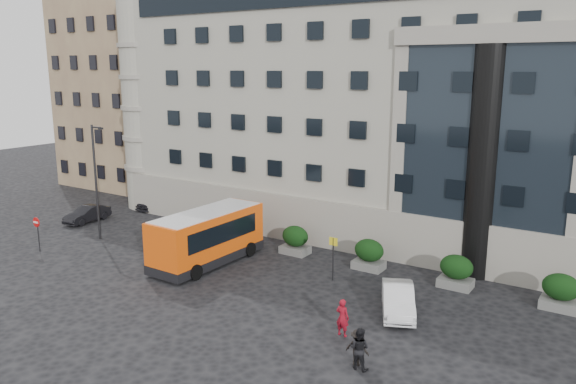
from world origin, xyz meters
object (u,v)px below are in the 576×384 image
street_lamp (96,178)px  no_entry_sign (37,227)px  minibus (207,235)px  red_truck (165,181)px  parked_car_b (87,214)px  pedestrian_a (342,317)px  hedge_b (295,240)px  parked_car_c (160,200)px  hedge_a (232,227)px  hedge_d (456,271)px  bus_stop_sign (333,251)px  hedge_e (561,292)px  parked_car_d (201,202)px  pedestrian_c (357,347)px  pedestrian_b (359,348)px  hedge_c (369,254)px  white_taxi (398,299)px

street_lamp → no_entry_sign: bearing=-104.7°
no_entry_sign → minibus: size_ratio=0.30×
red_truck → parked_car_b: size_ratio=1.52×
red_truck → minibus: bearing=-24.6°
pedestrian_a → hedge_b: bearing=-43.7°
pedestrian_a → parked_car_c: bearing=-23.8°
hedge_a → hedge_b: size_ratio=1.00×
hedge_d → bus_stop_sign: bus_stop_sign is taller
hedge_a → minibus: bearing=-69.3°
minibus → parked_car_c: bearing=147.9°
hedge_d → hedge_e: bearing=0.0°
hedge_b → pedestrian_a: 11.52m
parked_car_d → pedestrian_c: size_ratio=3.17×
pedestrian_c → bus_stop_sign: bearing=-59.6°
red_truck → pedestrian_b: size_ratio=3.34×
hedge_a → no_entry_sign: no_entry_sign is taller
hedge_b → hedge_c: size_ratio=1.00×
hedge_a → hedge_b: (5.20, 0.00, 0.00)m
hedge_d → no_entry_sign: size_ratio=0.79×
hedge_a → white_taxi: size_ratio=0.44×
no_entry_sign → pedestrian_c: no_entry_sign is taller
hedge_d → bus_stop_sign: bearing=-155.3°
pedestrian_c → no_entry_sign: bearing=-8.0°
hedge_e → red_truck: 34.92m
white_taxi → no_entry_sign: bearing=164.5°
hedge_c → parked_car_b: 22.93m
street_lamp → bus_stop_sign: (17.44, 2.00, -2.64)m
street_lamp → parked_car_c: 9.95m
red_truck → parked_car_b: bearing=-71.3°
hedge_e → pedestrian_b: bearing=-119.0°
bus_stop_sign → no_entry_sign: size_ratio=1.09×
hedge_b → bus_stop_sign: size_ratio=0.73×
no_entry_sign → red_truck: red_truck is taller
minibus → parked_car_c: size_ratio=1.74×
hedge_b → parked_car_b: (-17.60, -2.46, -0.30)m
street_lamp → parked_car_c: street_lamp is taller
parked_car_b → hedge_a: bearing=5.8°
white_taxi → pedestrian_b: 5.82m
red_truck → white_taxi: 30.05m
white_taxi → pedestrian_b: bearing=-108.2°
no_entry_sign → hedge_c: bearing=24.5°
red_truck → pedestrian_c: size_ratio=3.82×
hedge_e → white_taxi: (-6.58, -4.80, -0.23)m
red_truck → pedestrian_b: red_truck is taller
hedge_c → hedge_d: (5.20, 0.00, 0.00)m
hedge_e → red_truck: bearing=168.5°
hedge_a → pedestrian_b: 18.30m
hedge_e → street_lamp: street_lamp is taller
no_entry_sign → parked_car_b: 7.30m
parked_car_b → hedge_b: bearing=2.6°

